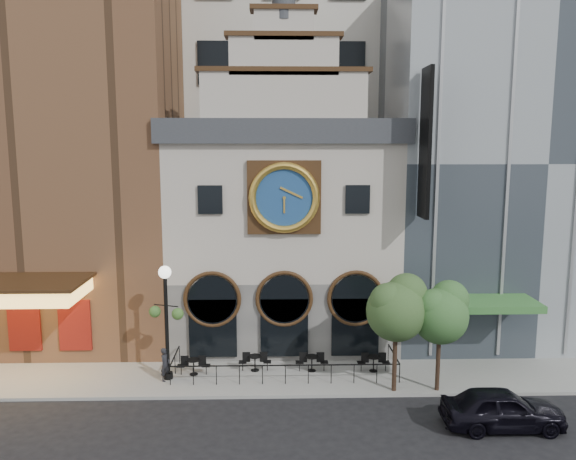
# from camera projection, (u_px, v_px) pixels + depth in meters

# --- Properties ---
(ground) EXTENTS (120.00, 120.00, 0.00)m
(ground) POSITION_uv_depth(u_px,v_px,m) (286.00, 399.00, 24.77)
(ground) COLOR black
(ground) RESTS_ON ground
(sidewalk) EXTENTS (44.00, 5.00, 0.15)m
(sidewalk) POSITION_uv_depth(u_px,v_px,m) (285.00, 374.00, 27.23)
(sidewalk) COLOR gray
(sidewalk) RESTS_ON ground
(clock_building) EXTENTS (12.60, 8.78, 18.65)m
(clock_building) POSITION_uv_depth(u_px,v_px,m) (283.00, 224.00, 31.49)
(clock_building) COLOR #605E5B
(clock_building) RESTS_ON ground
(theater_building) EXTENTS (14.00, 15.60, 25.00)m
(theater_building) POSITION_uv_depth(u_px,v_px,m) (57.00, 118.00, 32.38)
(theater_building) COLOR brown
(theater_building) RESTS_ON ground
(retail_building) EXTENTS (14.00, 14.40, 20.00)m
(retail_building) POSITION_uv_depth(u_px,v_px,m) (500.00, 161.00, 33.43)
(retail_building) COLOR gray
(retail_building) RESTS_ON ground
(office_tower) EXTENTS (20.00, 16.00, 40.00)m
(office_tower) POSITION_uv_depth(u_px,v_px,m) (280.00, 23.00, 41.51)
(office_tower) COLOR beige
(office_tower) RESTS_ON ground
(cafe_railing) EXTENTS (10.60, 2.60, 0.90)m
(cafe_railing) POSITION_uv_depth(u_px,v_px,m) (285.00, 364.00, 27.15)
(cafe_railing) COLOR black
(cafe_railing) RESTS_ON sidewalk
(bistro_0) EXTENTS (1.58, 0.68, 0.90)m
(bistro_0) POSITION_uv_depth(u_px,v_px,m) (194.00, 365.00, 26.91)
(bistro_0) COLOR black
(bistro_0) RESTS_ON sidewalk
(bistro_1) EXTENTS (1.58, 0.68, 0.90)m
(bistro_1) POSITION_uv_depth(u_px,v_px,m) (255.00, 362.00, 27.38)
(bistro_1) COLOR black
(bistro_1) RESTS_ON sidewalk
(bistro_2) EXTENTS (1.58, 0.68, 0.90)m
(bistro_2) POSITION_uv_depth(u_px,v_px,m) (312.00, 362.00, 27.34)
(bistro_2) COLOR black
(bistro_2) RESTS_ON sidewalk
(bistro_3) EXTENTS (1.58, 0.68, 0.90)m
(bistro_3) POSITION_uv_depth(u_px,v_px,m) (374.00, 362.00, 27.31)
(bistro_3) COLOR black
(bistro_3) RESTS_ON sidewalk
(car_right) EXTENTS (4.76, 1.95, 1.62)m
(car_right) POSITION_uv_depth(u_px,v_px,m) (502.00, 409.00, 22.09)
(car_right) COLOR black
(car_right) RESTS_ON ground
(pedestrian) EXTENTS (0.56, 0.67, 1.57)m
(pedestrian) POSITION_uv_depth(u_px,v_px,m) (165.00, 364.00, 26.21)
(pedestrian) COLOR black
(pedestrian) RESTS_ON sidewalk
(lamppost) EXTENTS (1.68, 0.93, 5.45)m
(lamppost) POSITION_uv_depth(u_px,v_px,m) (166.00, 310.00, 26.03)
(lamppost) COLOR black
(lamppost) RESTS_ON sidewalk
(tree_left) EXTENTS (2.76, 2.66, 5.31)m
(tree_left) POSITION_uv_depth(u_px,v_px,m) (397.00, 306.00, 24.71)
(tree_left) COLOR #382619
(tree_left) RESTS_ON sidewalk
(tree_right) EXTENTS (2.59, 2.50, 4.99)m
(tree_right) POSITION_uv_depth(u_px,v_px,m) (441.00, 311.00, 24.79)
(tree_right) COLOR #382619
(tree_right) RESTS_ON sidewalk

